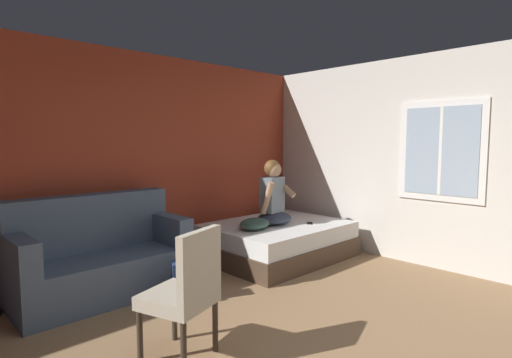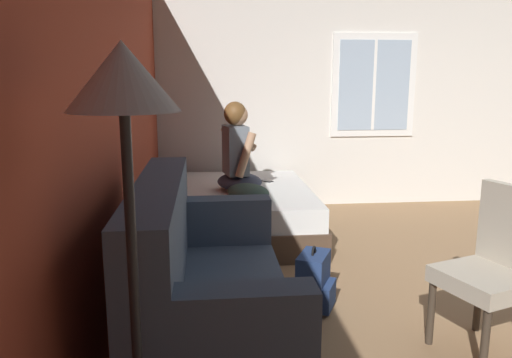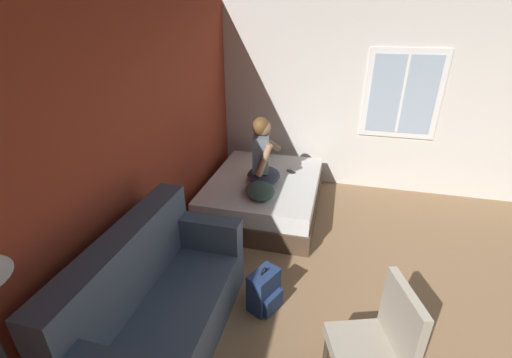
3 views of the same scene
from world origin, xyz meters
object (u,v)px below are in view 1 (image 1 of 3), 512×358
at_px(couch, 100,258).
at_px(throw_pillow, 255,224).
at_px(side_chair, 186,289).
at_px(bed, 277,241).
at_px(cell_phone, 310,223).
at_px(person_seated, 273,198).
at_px(backpack, 187,282).

bearing_deg(couch, throw_pillow, -12.68).
height_order(side_chair, throw_pillow, side_chair).
bearing_deg(bed, cell_phone, -46.24).
distance_m(person_seated, backpack, 1.86).
relative_size(side_chair, throw_pillow, 2.04).
height_order(couch, throw_pillow, couch).
xyz_separation_m(person_seated, backpack, (-1.69, -0.42, -0.64)).
xyz_separation_m(bed, couch, (-2.32, 0.36, 0.16)).
bearing_deg(cell_phone, bed, -179.85).
bearing_deg(couch, backpack, -53.89).
bearing_deg(side_chair, throw_pillow, 33.69).
bearing_deg(person_seated, cell_phone, -41.68).
xyz_separation_m(couch, person_seated, (2.25, -0.34, 0.44)).
relative_size(couch, side_chair, 1.74).
relative_size(side_chair, cell_phone, 6.81).
xyz_separation_m(side_chair, backpack, (0.62, 0.91, -0.34)).
bearing_deg(person_seated, bed, -10.47).
distance_m(backpack, throw_pillow, 1.37).
height_order(bed, backpack, bed).
distance_m(bed, person_seated, 0.60).
relative_size(couch, cell_phone, 11.81).
bearing_deg(person_seated, backpack, -166.01).
height_order(backpack, throw_pillow, throw_pillow).
relative_size(bed, throw_pillow, 3.91).
distance_m(couch, backpack, 0.97).
bearing_deg(throw_pillow, backpack, -164.47).
bearing_deg(person_seated, side_chair, -150.09).
relative_size(couch, person_seated, 1.94).
distance_m(couch, side_chair, 1.69).
bearing_deg(couch, bed, -8.74).
height_order(side_chair, backpack, side_chair).
bearing_deg(person_seated, couch, 171.31).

